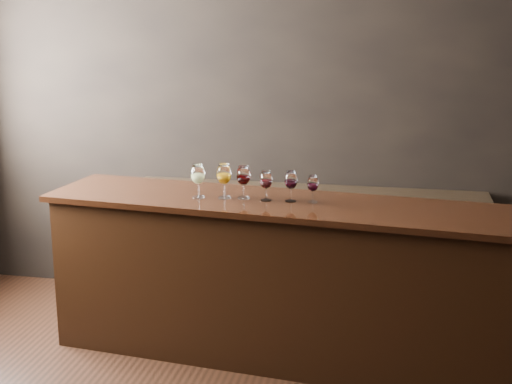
% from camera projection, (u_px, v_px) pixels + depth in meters
% --- Properties ---
extents(room_shell, '(5.02, 4.52, 2.81)m').
position_uv_depth(room_shell, '(156.00, 92.00, 3.15)').
color(room_shell, black).
rests_on(room_shell, ground).
extents(bar_counter, '(2.89, 0.91, 0.99)m').
position_uv_depth(bar_counter, '(277.00, 283.00, 4.50)').
color(bar_counter, black).
rests_on(bar_counter, ground).
extents(bar_top, '(2.99, 0.99, 0.04)m').
position_uv_depth(bar_top, '(277.00, 204.00, 4.37)').
color(bar_top, black).
rests_on(bar_top, bar_counter).
extents(back_bar_shelf, '(2.56, 0.40, 0.92)m').
position_uv_depth(back_bar_shelf, '(305.00, 251.00, 5.22)').
color(back_bar_shelf, black).
rests_on(back_bar_shelf, ground).
extents(glass_white, '(0.09, 0.09, 0.21)m').
position_uv_depth(glass_white, '(198.00, 175.00, 4.43)').
color(glass_white, white).
rests_on(glass_white, bar_top).
extents(glass_amber, '(0.09, 0.09, 0.22)m').
position_uv_depth(glass_amber, '(224.00, 175.00, 4.41)').
color(glass_amber, white).
rests_on(glass_amber, bar_top).
extents(glass_red_a, '(0.09, 0.09, 0.21)m').
position_uv_depth(glass_red_a, '(243.00, 176.00, 4.41)').
color(glass_red_a, white).
rests_on(glass_red_a, bar_top).
extents(glass_red_b, '(0.08, 0.08, 0.19)m').
position_uv_depth(glass_red_b, '(266.00, 180.00, 4.36)').
color(glass_red_b, white).
rests_on(glass_red_b, bar_top).
extents(glass_red_c, '(0.08, 0.08, 0.19)m').
position_uv_depth(glass_red_c, '(291.00, 181.00, 4.33)').
color(glass_red_c, white).
rests_on(glass_red_c, bar_top).
extents(glass_red_d, '(0.07, 0.07, 0.17)m').
position_uv_depth(glass_red_d, '(313.00, 184.00, 4.32)').
color(glass_red_d, white).
rests_on(glass_red_d, bar_top).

